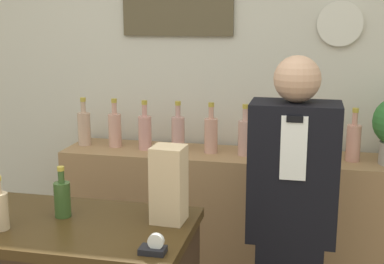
# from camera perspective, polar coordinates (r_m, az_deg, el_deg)

# --- Properties ---
(back_wall) EXTENTS (5.20, 0.09, 2.70)m
(back_wall) POSITION_cam_1_polar(r_m,az_deg,el_deg) (3.35, 1.48, 5.58)
(back_wall) COLOR beige
(back_wall) RESTS_ON ground_plane
(back_shelf) EXTENTS (2.07, 0.40, 0.96)m
(back_shelf) POSITION_cam_1_polar(r_m,az_deg,el_deg) (3.29, 4.60, -10.43)
(back_shelf) COLOR #9E754C
(back_shelf) RESTS_ON ground_plane
(shopkeeper) EXTENTS (0.40, 0.25, 1.59)m
(shopkeeper) POSITION_cam_1_polar(r_m,az_deg,el_deg) (2.57, 10.51, -9.90)
(shopkeeper) COLOR black
(shopkeeper) RESTS_ON ground_plane
(paper_bag) EXTENTS (0.13, 0.13, 0.30)m
(paper_bag) POSITION_cam_1_polar(r_m,az_deg,el_deg) (2.08, -2.49, -5.59)
(paper_bag) COLOR tan
(paper_bag) RESTS_ON display_counter
(tape_dispenser) EXTENTS (0.09, 0.06, 0.07)m
(tape_dispenser) POSITION_cam_1_polar(r_m,az_deg,el_deg) (1.86, -4.09, -12.15)
(tape_dispenser) COLOR black
(tape_dispenser) RESTS_ON display_counter
(counter_bottle_2) EXTENTS (0.07, 0.07, 0.21)m
(counter_bottle_2) POSITION_cam_1_polar(r_m,az_deg,el_deg) (2.15, -19.83, -7.78)
(counter_bottle_2) COLOR tan
(counter_bottle_2) RESTS_ON display_counter
(counter_bottle_3) EXTENTS (0.07, 0.07, 0.21)m
(counter_bottle_3) POSITION_cam_1_polar(r_m,az_deg,el_deg) (2.21, -13.67, -6.85)
(counter_bottle_3) COLOR #324F22
(counter_bottle_3) RESTS_ON display_counter
(shelf_bottle_0) EXTENTS (0.08, 0.08, 0.30)m
(shelf_bottle_0) POSITION_cam_1_polar(r_m,az_deg,el_deg) (3.38, -11.43, 0.49)
(shelf_bottle_0) COLOR tan
(shelf_bottle_0) RESTS_ON back_shelf
(shelf_bottle_1) EXTENTS (0.08, 0.08, 0.30)m
(shelf_bottle_1) POSITION_cam_1_polar(r_m,az_deg,el_deg) (3.30, -8.23, 0.35)
(shelf_bottle_1) COLOR tan
(shelf_bottle_1) RESTS_ON back_shelf
(shelf_bottle_2) EXTENTS (0.08, 0.08, 0.30)m
(shelf_bottle_2) POSITION_cam_1_polar(r_m,az_deg,el_deg) (3.22, -5.04, 0.09)
(shelf_bottle_2) COLOR tan
(shelf_bottle_2) RESTS_ON back_shelf
(shelf_bottle_3) EXTENTS (0.08, 0.08, 0.30)m
(shelf_bottle_3) POSITION_cam_1_polar(r_m,az_deg,el_deg) (3.18, -1.50, -0.02)
(shelf_bottle_3) COLOR tan
(shelf_bottle_3) RESTS_ON back_shelf
(shelf_bottle_4) EXTENTS (0.08, 0.08, 0.30)m
(shelf_bottle_4) POSITION_cam_1_polar(r_m,az_deg,el_deg) (3.13, 2.04, -0.22)
(shelf_bottle_4) COLOR tan
(shelf_bottle_4) RESTS_ON back_shelf
(shelf_bottle_5) EXTENTS (0.08, 0.08, 0.30)m
(shelf_bottle_5) POSITION_cam_1_polar(r_m,az_deg,el_deg) (3.08, 5.65, -0.46)
(shelf_bottle_5) COLOR tan
(shelf_bottle_5) RESTS_ON back_shelf
(shelf_bottle_6) EXTENTS (0.08, 0.08, 0.30)m
(shelf_bottle_6) POSITION_cam_1_polar(r_m,az_deg,el_deg) (3.07, 9.37, -0.64)
(shelf_bottle_6) COLOR tan
(shelf_bottle_6) RESTS_ON back_shelf
(shelf_bottle_7) EXTENTS (0.08, 0.08, 0.30)m
(shelf_bottle_7) POSITION_cam_1_polar(r_m,az_deg,el_deg) (3.08, 13.12, -0.76)
(shelf_bottle_7) COLOR tan
(shelf_bottle_7) RESTS_ON back_shelf
(shelf_bottle_8) EXTENTS (0.08, 0.08, 0.30)m
(shelf_bottle_8) POSITION_cam_1_polar(r_m,az_deg,el_deg) (3.08, 16.84, -0.96)
(shelf_bottle_8) COLOR tan
(shelf_bottle_8) RESTS_ON back_shelf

